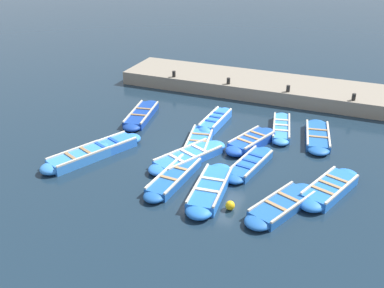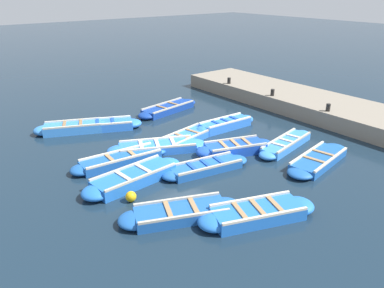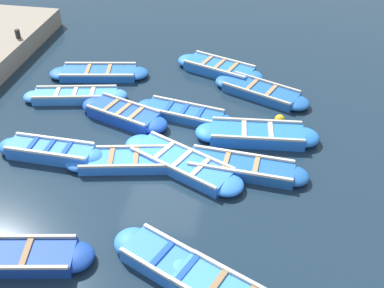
{
  "view_description": "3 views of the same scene",
  "coord_description": "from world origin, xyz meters",
  "px_view_note": "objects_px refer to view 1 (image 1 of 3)",
  "views": [
    {
      "loc": [
        -16.0,
        -5.6,
        9.0
      ],
      "look_at": [
        -0.02,
        0.98,
        0.37
      ],
      "focal_mm": 42.0,
      "sensor_mm": 36.0,
      "label": 1
    },
    {
      "loc": [
        -8.19,
        -10.92,
        6.17
      ],
      "look_at": [
        0.32,
        -0.01,
        0.29
      ],
      "focal_mm": 35.0,
      "sensor_mm": 36.0,
      "label": 2
    },
    {
      "loc": [
        -2.83,
        10.44,
        8.52
      ],
      "look_at": [
        -0.99,
        0.04,
        0.3
      ],
      "focal_mm": 42.0,
      "sensor_mm": 36.0,
      "label": 3
    }
  ],
  "objects_px": {
    "boat_bow_out": "(318,136)",
    "boat_stern_in": "(250,164)",
    "boat_outer_right": "(252,141)",
    "bollard_north": "(354,97)",
    "bollard_mid_north": "(288,89)",
    "bollard_mid_south": "(228,81)",
    "boat_alongside": "(282,205)",
    "boat_inner_gap": "(79,158)",
    "boat_broadside": "(200,140)",
    "boat_end_of_row": "(216,121)",
    "boat_drifting": "(188,157)",
    "boat_centre": "(108,147)",
    "boat_outer_left": "(281,128)",
    "boat_tucked": "(174,177)",
    "boat_near_quay": "(142,115)",
    "buoy_orange_near": "(230,205)",
    "boat_mid_row": "(210,189)",
    "boat_far_corner": "(330,189)",
    "bollard_south": "(174,74)"
  },
  "relations": [
    {
      "from": "boat_bow_out",
      "to": "boat_stern_in",
      "type": "distance_m",
      "value": 4.29
    },
    {
      "from": "boat_outer_right",
      "to": "bollard_north",
      "type": "distance_m",
      "value": 6.73
    },
    {
      "from": "bollard_north",
      "to": "bollard_mid_north",
      "type": "relative_size",
      "value": 1.0
    },
    {
      "from": "boat_stern_in",
      "to": "bollard_mid_south",
      "type": "height_order",
      "value": "bollard_mid_south"
    },
    {
      "from": "boat_alongside",
      "to": "boat_inner_gap",
      "type": "distance_m",
      "value": 8.51
    },
    {
      "from": "boat_alongside",
      "to": "boat_broadside",
      "type": "distance_m",
      "value": 5.85
    },
    {
      "from": "boat_outer_right",
      "to": "boat_bow_out",
      "type": "bearing_deg",
      "value": -55.73
    },
    {
      "from": "boat_end_of_row",
      "to": "boat_drifting",
      "type": "bearing_deg",
      "value": -177.11
    },
    {
      "from": "boat_centre",
      "to": "boat_outer_left",
      "type": "bearing_deg",
      "value": -52.85
    },
    {
      "from": "boat_drifting",
      "to": "boat_centre",
      "type": "xyz_separation_m",
      "value": [
        -0.54,
        3.56,
        0.03
      ]
    },
    {
      "from": "boat_tucked",
      "to": "bollard_north",
      "type": "relative_size",
      "value": 11.1
    },
    {
      "from": "boat_outer_left",
      "to": "boat_broadside",
      "type": "bearing_deg",
      "value": 131.2
    },
    {
      "from": "boat_near_quay",
      "to": "boat_end_of_row",
      "type": "relative_size",
      "value": 1.21
    },
    {
      "from": "boat_inner_gap",
      "to": "boat_centre",
      "type": "distance_m",
      "value": 1.44
    },
    {
      "from": "boat_near_quay",
      "to": "boat_centre",
      "type": "bearing_deg",
      "value": -174.16
    },
    {
      "from": "boat_tucked",
      "to": "boat_stern_in",
      "type": "xyz_separation_m",
      "value": [
        2.11,
        -2.43,
        -0.02
      ]
    },
    {
      "from": "boat_alongside",
      "to": "boat_drifting",
      "type": "height_order",
      "value": "boat_drifting"
    },
    {
      "from": "boat_broadside",
      "to": "boat_alongside",
      "type": "bearing_deg",
      "value": -129.2
    },
    {
      "from": "buoy_orange_near",
      "to": "boat_broadside",
      "type": "bearing_deg",
      "value": 33.13
    },
    {
      "from": "boat_alongside",
      "to": "boat_mid_row",
      "type": "bearing_deg",
      "value": 90.41
    },
    {
      "from": "bollard_north",
      "to": "boat_end_of_row",
      "type": "bearing_deg",
      "value": 123.24
    },
    {
      "from": "boat_broadside",
      "to": "boat_bow_out",
      "type": "distance_m",
      "value": 5.43
    },
    {
      "from": "boat_outer_left",
      "to": "boat_far_corner",
      "type": "relative_size",
      "value": 1.01
    },
    {
      "from": "boat_far_corner",
      "to": "bollard_mid_north",
      "type": "relative_size",
      "value": 10.54
    },
    {
      "from": "boat_inner_gap",
      "to": "boat_far_corner",
      "type": "height_order",
      "value": "boat_inner_gap"
    },
    {
      "from": "boat_end_of_row",
      "to": "buoy_orange_near",
      "type": "height_order",
      "value": "boat_end_of_row"
    },
    {
      "from": "boat_stern_in",
      "to": "boat_far_corner",
      "type": "relative_size",
      "value": 0.95
    },
    {
      "from": "boat_mid_row",
      "to": "boat_broadside",
      "type": "relative_size",
      "value": 1.1
    },
    {
      "from": "boat_near_quay",
      "to": "boat_end_of_row",
      "type": "bearing_deg",
      "value": -80.09
    },
    {
      "from": "boat_centre",
      "to": "buoy_orange_near",
      "type": "bearing_deg",
      "value": -109.26
    },
    {
      "from": "boat_tucked",
      "to": "boat_inner_gap",
      "type": "distance_m",
      "value": 4.27
    },
    {
      "from": "boat_bow_out",
      "to": "boat_stern_in",
      "type": "relative_size",
      "value": 1.11
    },
    {
      "from": "boat_near_quay",
      "to": "buoy_orange_near",
      "type": "xyz_separation_m",
      "value": [
        -5.98,
        -6.65,
        0.0
      ]
    },
    {
      "from": "boat_broadside",
      "to": "bollard_mid_south",
      "type": "distance_m",
      "value": 6.29
    },
    {
      "from": "bollard_north",
      "to": "bollard_south",
      "type": "bearing_deg",
      "value": 90.0
    },
    {
      "from": "boat_far_corner",
      "to": "boat_near_quay",
      "type": "bearing_deg",
      "value": 69.66
    },
    {
      "from": "boat_mid_row",
      "to": "buoy_orange_near",
      "type": "xyz_separation_m",
      "value": [
        -0.68,
        -0.99,
        -0.02
      ]
    },
    {
      "from": "boat_drifting",
      "to": "boat_mid_row",
      "type": "bearing_deg",
      "value": -139.94
    },
    {
      "from": "boat_alongside",
      "to": "bollard_south",
      "type": "distance_m",
      "value": 13.13
    },
    {
      "from": "boat_far_corner",
      "to": "buoy_orange_near",
      "type": "distance_m",
      "value": 3.87
    },
    {
      "from": "boat_alongside",
      "to": "boat_bow_out",
      "type": "height_order",
      "value": "boat_alongside"
    },
    {
      "from": "boat_outer_left",
      "to": "boat_outer_right",
      "type": "bearing_deg",
      "value": 156.41
    },
    {
      "from": "boat_outer_right",
      "to": "bollard_mid_north",
      "type": "bearing_deg",
      "value": -4.48
    },
    {
      "from": "boat_outer_right",
      "to": "bollard_mid_north",
      "type": "height_order",
      "value": "bollard_mid_north"
    },
    {
      "from": "boat_outer_left",
      "to": "boat_far_corner",
      "type": "bearing_deg",
      "value": -149.35
    },
    {
      "from": "boat_inner_gap",
      "to": "boat_outer_right",
      "type": "bearing_deg",
      "value": -55.84
    },
    {
      "from": "boat_bow_out",
      "to": "boat_far_corner",
      "type": "relative_size",
      "value": 1.05
    },
    {
      "from": "boat_end_of_row",
      "to": "bollard_mid_south",
      "type": "height_order",
      "value": "bollard_mid_south"
    },
    {
      "from": "boat_stern_in",
      "to": "boat_mid_row",
      "type": "bearing_deg",
      "value": 161.43
    },
    {
      "from": "boat_centre",
      "to": "bollard_mid_south",
      "type": "bearing_deg",
      "value": -17.75
    }
  ]
}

